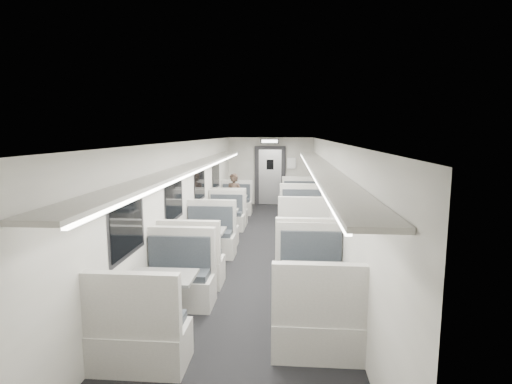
% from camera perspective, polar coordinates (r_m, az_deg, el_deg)
% --- Properties ---
extents(room, '(3.24, 12.24, 2.64)m').
position_cam_1_polar(room, '(8.35, 0.23, -1.01)').
color(room, black).
rests_on(room, ground).
extents(booth_left_a, '(0.99, 2.00, 1.07)m').
position_cam_1_polar(booth_left_a, '(11.97, -3.31, -2.19)').
color(booth_left_a, beige).
rests_on(booth_left_a, room).
extents(booth_left_b, '(0.97, 1.97, 1.05)m').
position_cam_1_polar(booth_left_b, '(9.99, -4.92, -4.41)').
color(booth_left_b, beige).
rests_on(booth_left_b, room).
extents(booth_left_c, '(1.08, 2.18, 1.17)m').
position_cam_1_polar(booth_left_c, '(7.74, -7.81, -8.03)').
color(booth_left_c, beige).
rests_on(booth_left_c, room).
extents(booth_left_d, '(1.07, 2.17, 1.16)m').
position_cam_1_polar(booth_left_d, '(5.53, -13.34, -15.12)').
color(booth_left_d, beige).
rests_on(booth_left_d, room).
extents(booth_right_a, '(1.10, 2.23, 1.19)m').
position_cam_1_polar(booth_right_a, '(11.78, 6.32, -2.21)').
color(booth_right_a, beige).
rests_on(booth_right_a, room).
extents(booth_right_b, '(1.15, 2.32, 1.24)m').
position_cam_1_polar(booth_right_b, '(9.64, 6.71, -4.53)').
color(booth_right_b, beige).
rests_on(booth_right_b, room).
extents(booth_right_c, '(1.13, 2.29, 1.22)m').
position_cam_1_polar(booth_right_c, '(7.69, 7.27, -7.98)').
color(booth_right_c, beige).
rests_on(booth_right_c, room).
extents(booth_right_d, '(1.08, 2.19, 1.17)m').
position_cam_1_polar(booth_right_d, '(5.68, 8.29, -14.28)').
color(booth_right_d, beige).
rests_on(booth_right_d, room).
extents(passenger, '(0.60, 0.50, 1.41)m').
position_cam_1_polar(passenger, '(11.59, -3.18, -0.81)').
color(passenger, black).
rests_on(passenger, room).
extents(window_a, '(0.02, 1.18, 0.84)m').
position_cam_1_polar(window_a, '(11.86, -5.72, 2.53)').
color(window_a, black).
rests_on(window_a, room).
extents(window_b, '(0.02, 1.18, 0.84)m').
position_cam_1_polar(window_b, '(9.72, -8.01, 1.16)').
color(window_b, black).
rests_on(window_b, room).
extents(window_c, '(0.02, 1.18, 0.84)m').
position_cam_1_polar(window_c, '(7.61, -11.59, -0.98)').
color(window_c, black).
rests_on(window_c, room).
extents(window_d, '(0.02, 1.18, 0.84)m').
position_cam_1_polar(window_d, '(5.57, -17.85, -4.70)').
color(window_d, black).
rests_on(window_d, room).
extents(luggage_rack_left, '(0.46, 10.40, 0.09)m').
position_cam_1_polar(luggage_rack_left, '(8.15, -8.70, 3.73)').
color(luggage_rack_left, beige).
rests_on(luggage_rack_left, room).
extents(luggage_rack_right, '(0.46, 10.40, 0.09)m').
position_cam_1_polar(luggage_rack_right, '(7.96, 9.05, 3.61)').
color(luggage_rack_right, beige).
rests_on(luggage_rack_right, room).
extents(vestibule_door, '(1.10, 0.13, 2.10)m').
position_cam_1_polar(vestibule_door, '(14.24, 2.03, 2.31)').
color(vestibule_door, black).
rests_on(vestibule_door, room).
extents(exit_sign, '(0.62, 0.12, 0.16)m').
position_cam_1_polar(exit_sign, '(13.67, 1.96, 7.26)').
color(exit_sign, black).
rests_on(exit_sign, room).
extents(wall_notice, '(0.32, 0.02, 0.40)m').
position_cam_1_polar(wall_notice, '(14.17, 5.07, 4.12)').
color(wall_notice, white).
rests_on(wall_notice, room).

